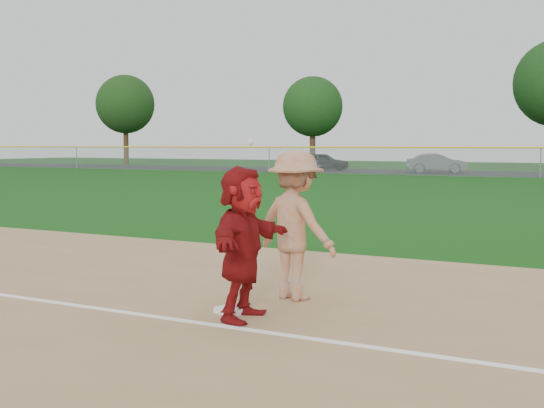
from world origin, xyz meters
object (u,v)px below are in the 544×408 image
at_px(base_runner, 242,243).
at_px(car_mid, 437,163).
at_px(first_base, 232,310).
at_px(car_left, 323,161).

bearing_deg(base_runner, car_mid, 6.57).
bearing_deg(first_base, base_runner, -36.26).
height_order(car_left, car_mid, car_mid).
xyz_separation_m(first_base, car_left, (-18.23, 46.32, 0.70)).
relative_size(first_base, base_runner, 0.18).
relative_size(car_left, car_mid, 0.96).
relative_size(first_base, car_left, 0.08).
bearing_deg(car_left, car_mid, -111.38).
bearing_deg(car_mid, base_runner, 171.11).
distance_m(base_runner, car_left, 50.06).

